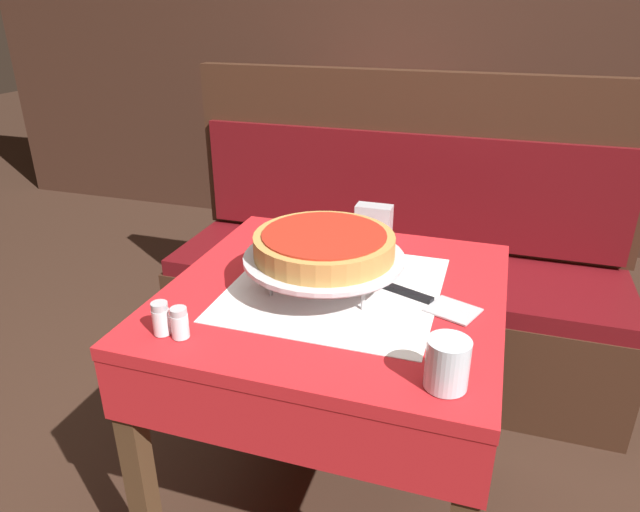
{
  "coord_description": "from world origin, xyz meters",
  "views": [
    {
      "loc": [
        0.32,
        -1.13,
        1.34
      ],
      "look_at": [
        -0.02,
        -0.05,
        0.82
      ],
      "focal_mm": 32.0,
      "sensor_mm": 36.0,
      "label": 1
    }
  ],
  "objects_px": {
    "water_glass_near": "(447,364)",
    "salt_shaker": "(161,318)",
    "booth_bench": "(394,290)",
    "napkin_holder": "(374,221)",
    "dining_table_front": "(334,327)",
    "deep_dish_pizza": "(324,244)",
    "condiment_caddy": "(360,125)",
    "pizza_server": "(425,300)",
    "pepper_shaker": "(180,323)",
    "pizza_pan_stand": "(324,259)",
    "dining_table_rear": "(365,154)"
  },
  "relations": [
    {
      "from": "booth_bench",
      "to": "condiment_caddy",
      "type": "xyz_separation_m",
      "value": [
        -0.37,
        0.89,
        0.43
      ]
    },
    {
      "from": "dining_table_front",
      "to": "salt_shaker",
      "type": "height_order",
      "value": "salt_shaker"
    },
    {
      "from": "water_glass_near",
      "to": "pepper_shaker",
      "type": "xyz_separation_m",
      "value": [
        -0.52,
        -0.0,
        -0.01
      ]
    },
    {
      "from": "pizza_pan_stand",
      "to": "dining_table_front",
      "type": "bearing_deg",
      "value": 39.45
    },
    {
      "from": "pepper_shaker",
      "to": "pizza_pan_stand",
      "type": "bearing_deg",
      "value": 52.79
    },
    {
      "from": "deep_dish_pizza",
      "to": "condiment_caddy",
      "type": "bearing_deg",
      "value": 101.32
    },
    {
      "from": "dining_table_front",
      "to": "booth_bench",
      "type": "relative_size",
      "value": 0.46
    },
    {
      "from": "deep_dish_pizza",
      "to": "condiment_caddy",
      "type": "xyz_separation_m",
      "value": [
        -0.34,
        1.7,
        -0.08
      ]
    },
    {
      "from": "booth_bench",
      "to": "napkin_holder",
      "type": "bearing_deg",
      "value": -88.85
    },
    {
      "from": "pizza_server",
      "to": "pepper_shaker",
      "type": "bearing_deg",
      "value": -146.37
    },
    {
      "from": "dining_table_front",
      "to": "condiment_caddy",
      "type": "xyz_separation_m",
      "value": [
        -0.36,
        1.69,
        0.14
      ]
    },
    {
      "from": "booth_bench",
      "to": "pizza_server",
      "type": "height_order",
      "value": "booth_bench"
    },
    {
      "from": "pizza_pan_stand",
      "to": "condiment_caddy",
      "type": "relative_size",
      "value": 2.41
    },
    {
      "from": "salt_shaker",
      "to": "napkin_holder",
      "type": "distance_m",
      "value": 0.69
    },
    {
      "from": "dining_table_rear",
      "to": "water_glass_near",
      "type": "relative_size",
      "value": 8.55
    },
    {
      "from": "dining_table_front",
      "to": "pepper_shaker",
      "type": "distance_m",
      "value": 0.4
    },
    {
      "from": "dining_table_rear",
      "to": "deep_dish_pizza",
      "type": "distance_m",
      "value": 1.67
    },
    {
      "from": "dining_table_front",
      "to": "pizza_server",
      "type": "xyz_separation_m",
      "value": [
        0.21,
        -0.0,
        0.11
      ]
    },
    {
      "from": "dining_table_rear",
      "to": "booth_bench",
      "type": "distance_m",
      "value": 0.93
    },
    {
      "from": "pizza_server",
      "to": "condiment_caddy",
      "type": "xyz_separation_m",
      "value": [
        -0.57,
        1.69,
        0.02
      ]
    },
    {
      "from": "water_glass_near",
      "to": "napkin_holder",
      "type": "height_order",
      "value": "water_glass_near"
    },
    {
      "from": "booth_bench",
      "to": "pepper_shaker",
      "type": "height_order",
      "value": "booth_bench"
    },
    {
      "from": "booth_bench",
      "to": "water_glass_near",
      "type": "height_order",
      "value": "booth_bench"
    },
    {
      "from": "dining_table_rear",
      "to": "deep_dish_pizza",
      "type": "xyz_separation_m",
      "value": [
        0.3,
        -1.63,
        0.22
      ]
    },
    {
      "from": "dining_table_front",
      "to": "napkin_holder",
      "type": "relative_size",
      "value": 7.62
    },
    {
      "from": "dining_table_front",
      "to": "water_glass_near",
      "type": "bearing_deg",
      "value": -45.81
    },
    {
      "from": "deep_dish_pizza",
      "to": "condiment_caddy",
      "type": "relative_size",
      "value": 2.09
    },
    {
      "from": "pizza_server",
      "to": "salt_shaker",
      "type": "bearing_deg",
      "value": -148.72
    },
    {
      "from": "dining_table_front",
      "to": "deep_dish_pizza",
      "type": "distance_m",
      "value": 0.22
    },
    {
      "from": "pepper_shaker",
      "to": "napkin_holder",
      "type": "distance_m",
      "value": 0.68
    },
    {
      "from": "pizza_server",
      "to": "salt_shaker",
      "type": "height_order",
      "value": "salt_shaker"
    },
    {
      "from": "dining_table_rear",
      "to": "napkin_holder",
      "type": "bearing_deg",
      "value": -75.43
    },
    {
      "from": "booth_bench",
      "to": "salt_shaker",
      "type": "relative_size",
      "value": 24.14
    },
    {
      "from": "booth_bench",
      "to": "water_glass_near",
      "type": "relative_size",
      "value": 18.26
    },
    {
      "from": "dining_table_rear",
      "to": "water_glass_near",
      "type": "bearing_deg",
      "value": -72.44
    },
    {
      "from": "dining_table_front",
      "to": "booth_bench",
      "type": "bearing_deg",
      "value": 89.69
    },
    {
      "from": "pizza_pan_stand",
      "to": "condiment_caddy",
      "type": "height_order",
      "value": "condiment_caddy"
    },
    {
      "from": "dining_table_rear",
      "to": "water_glass_near",
      "type": "xyz_separation_m",
      "value": [
        0.6,
        -1.91,
        0.15
      ]
    },
    {
      "from": "booth_bench",
      "to": "deep_dish_pizza",
      "type": "xyz_separation_m",
      "value": [
        -0.03,
        -0.81,
        0.52
      ]
    },
    {
      "from": "water_glass_near",
      "to": "salt_shaker",
      "type": "height_order",
      "value": "water_glass_near"
    },
    {
      "from": "pizza_pan_stand",
      "to": "condiment_caddy",
      "type": "distance_m",
      "value": 1.74
    },
    {
      "from": "dining_table_front",
      "to": "pizza_pan_stand",
      "type": "bearing_deg",
      "value": -140.55
    },
    {
      "from": "deep_dish_pizza",
      "to": "water_glass_near",
      "type": "height_order",
      "value": "deep_dish_pizza"
    },
    {
      "from": "water_glass_near",
      "to": "salt_shaker",
      "type": "relative_size",
      "value": 1.32
    },
    {
      "from": "salt_shaker",
      "to": "napkin_holder",
      "type": "height_order",
      "value": "napkin_holder"
    },
    {
      "from": "booth_bench",
      "to": "napkin_holder",
      "type": "relative_size",
      "value": 16.67
    },
    {
      "from": "dining_table_front",
      "to": "napkin_holder",
      "type": "bearing_deg",
      "value": 87.69
    },
    {
      "from": "pepper_shaker",
      "to": "condiment_caddy",
      "type": "xyz_separation_m",
      "value": [
        -0.13,
        1.98,
        -0.0
      ]
    },
    {
      "from": "pepper_shaker",
      "to": "water_glass_near",
      "type": "bearing_deg",
      "value": 0.14
    },
    {
      "from": "pizza_pan_stand",
      "to": "pepper_shaker",
      "type": "distance_m",
      "value": 0.35
    }
  ]
}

